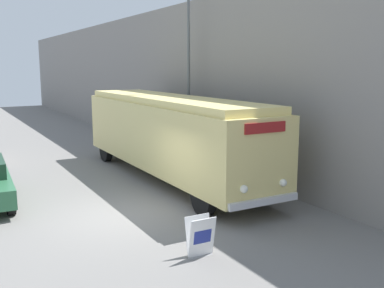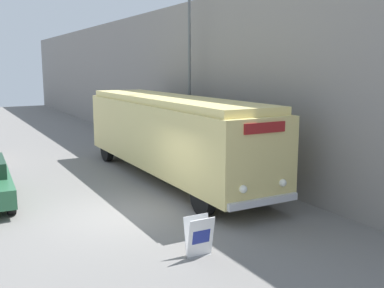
# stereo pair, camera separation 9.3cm
# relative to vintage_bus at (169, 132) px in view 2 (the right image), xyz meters

# --- Properties ---
(ground_plane) EXTENTS (80.00, 80.00, 0.00)m
(ground_plane) POSITION_rel_vintage_bus_xyz_m (-3.15, -3.22, -1.80)
(ground_plane) COLOR slate
(building_wall_right) EXTENTS (0.30, 60.00, 7.06)m
(building_wall_right) POSITION_rel_vintage_bus_xyz_m (2.55, 6.78, 1.73)
(building_wall_right) COLOR gray
(building_wall_right) RESTS_ON ground_plane
(vintage_bus) EXTENTS (2.41, 11.59, 3.15)m
(vintage_bus) POSITION_rel_vintage_bus_xyz_m (0.00, 0.00, 0.00)
(vintage_bus) COLOR black
(vintage_bus) RESTS_ON ground_plane
(sign_board) EXTENTS (0.64, 0.35, 0.92)m
(sign_board) POSITION_rel_vintage_bus_xyz_m (-2.54, -6.70, -1.36)
(sign_board) COLOR gray
(sign_board) RESTS_ON ground_plane
(streetlamp) EXTENTS (0.36, 0.36, 7.50)m
(streetlamp) POSITION_rel_vintage_bus_xyz_m (1.72, 1.58, 2.96)
(streetlamp) COLOR #595E60
(streetlamp) RESTS_ON ground_plane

